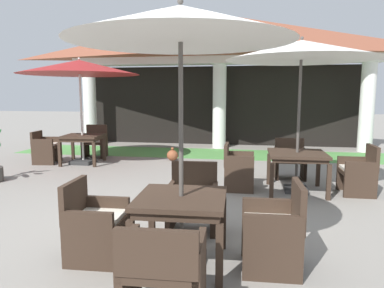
{
  "coord_description": "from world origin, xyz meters",
  "views": [
    {
      "loc": [
        1.11,
        -4.15,
        1.77
      ],
      "look_at": [
        -0.05,
        2.58,
        0.81
      ],
      "focal_mm": 33.19,
      "sensor_mm": 36.0,
      "label": 1
    }
  ],
  "objects_px": {
    "patio_chair_near_foreground_west": "(46,148)",
    "patio_chair_mid_right_west": "(94,223)",
    "patio_umbrella_mid_left": "(301,51)",
    "patio_chair_mid_right_north": "(193,200)",
    "patio_chair_near_foreground_north": "(95,142)",
    "patio_chair_mid_left_north": "(290,160)",
    "patio_chair_mid_left_west": "(238,167)",
    "patio_umbrella_near_foreground": "(79,68)",
    "patio_table_mid_left": "(297,157)",
    "patio_chair_mid_left_east": "(359,172)",
    "terracotta_urn": "(172,155)",
    "patio_table_near_foreground": "(82,139)",
    "patio_chair_mid_right_east": "(275,229)",
    "patio_table_mid_right": "(181,205)",
    "patio_chair_mid_right_south": "(163,270)",
    "patio_umbrella_mid_right": "(181,26)"
  },
  "relations": [
    {
      "from": "patio_chair_near_foreground_west",
      "to": "patio_chair_mid_left_west",
      "type": "bearing_deg",
      "value": 63.81
    },
    {
      "from": "patio_chair_mid_left_north",
      "to": "patio_chair_near_foreground_west",
      "type": "bearing_deg",
      "value": -6.68
    },
    {
      "from": "patio_umbrella_near_foreground",
      "to": "patio_chair_mid_left_west",
      "type": "xyz_separation_m",
      "value": [
        4.03,
        -1.83,
        -1.99
      ]
    },
    {
      "from": "patio_umbrella_mid_left",
      "to": "patio_chair_mid_right_north",
      "type": "relative_size",
      "value": 3.16
    },
    {
      "from": "terracotta_urn",
      "to": "patio_umbrella_mid_left",
      "type": "bearing_deg",
      "value": -41.92
    },
    {
      "from": "patio_chair_near_foreground_north",
      "to": "patio_table_mid_right",
      "type": "relative_size",
      "value": 0.95
    },
    {
      "from": "patio_table_near_foreground",
      "to": "patio_chair_mid_right_west",
      "type": "xyz_separation_m",
      "value": [
        2.63,
        -4.94,
        -0.24
      ]
    },
    {
      "from": "patio_umbrella_mid_right",
      "to": "patio_chair_mid_right_west",
      "type": "relative_size",
      "value": 3.13
    },
    {
      "from": "patio_chair_near_foreground_west",
      "to": "patio_chair_near_foreground_north",
      "type": "bearing_deg",
      "value": 135.24
    },
    {
      "from": "patio_chair_mid_left_east",
      "to": "patio_chair_mid_left_west",
      "type": "relative_size",
      "value": 1.03
    },
    {
      "from": "patio_chair_near_foreground_north",
      "to": "patio_umbrella_mid_right",
      "type": "height_order",
      "value": "patio_umbrella_mid_right"
    },
    {
      "from": "patio_chair_mid_right_east",
      "to": "patio_chair_mid_right_north",
      "type": "height_order",
      "value": "patio_chair_mid_right_east"
    },
    {
      "from": "patio_chair_mid_right_south",
      "to": "terracotta_urn",
      "type": "relative_size",
      "value": 2.26
    },
    {
      "from": "patio_chair_mid_right_north",
      "to": "patio_chair_mid_left_west",
      "type": "bearing_deg",
      "value": -105.62
    },
    {
      "from": "patio_table_mid_left",
      "to": "patio_chair_mid_right_south",
      "type": "xyz_separation_m",
      "value": [
        -1.47,
        -4.03,
        -0.23
      ]
    },
    {
      "from": "patio_umbrella_near_foreground",
      "to": "patio_chair_near_foreground_north",
      "type": "relative_size",
      "value": 3.28
    },
    {
      "from": "patio_chair_mid_right_north",
      "to": "patio_chair_near_foreground_north",
      "type": "bearing_deg",
      "value": -55.97
    },
    {
      "from": "patio_table_mid_left",
      "to": "patio_umbrella_mid_left",
      "type": "relative_size",
      "value": 0.37
    },
    {
      "from": "patio_umbrella_near_foreground",
      "to": "patio_chair_mid_right_west",
      "type": "xyz_separation_m",
      "value": [
        2.63,
        -4.94,
        -2.02
      ]
    },
    {
      "from": "patio_chair_near_foreground_north",
      "to": "patio_chair_mid_right_west",
      "type": "xyz_separation_m",
      "value": [
        2.76,
        -5.92,
        -0.02
      ]
    },
    {
      "from": "patio_umbrella_near_foreground",
      "to": "patio_chair_mid_right_east",
      "type": "xyz_separation_m",
      "value": [
        4.54,
        -4.86,
        -2.0
      ]
    },
    {
      "from": "patio_table_near_foreground",
      "to": "patio_chair_mid_right_north",
      "type": "relative_size",
      "value": 1.18
    },
    {
      "from": "patio_umbrella_near_foreground",
      "to": "terracotta_urn",
      "type": "bearing_deg",
      "value": 20.46
    },
    {
      "from": "patio_table_mid_left",
      "to": "patio_chair_mid_right_west",
      "type": "bearing_deg",
      "value": -128.2
    },
    {
      "from": "patio_chair_mid_left_north",
      "to": "patio_chair_mid_left_west",
      "type": "xyz_separation_m",
      "value": [
        -1.05,
        -1.08,
        0.02
      ]
    },
    {
      "from": "patio_table_mid_left",
      "to": "patio_table_mid_right",
      "type": "relative_size",
      "value": 1.07
    },
    {
      "from": "patio_chair_mid_left_east",
      "to": "patio_chair_mid_right_north",
      "type": "relative_size",
      "value": 1.01
    },
    {
      "from": "patio_table_mid_left",
      "to": "patio_chair_mid_left_east",
      "type": "xyz_separation_m",
      "value": [
        1.07,
        0.01,
        -0.23
      ]
    },
    {
      "from": "patio_table_mid_right",
      "to": "patio_chair_mid_right_north",
      "type": "height_order",
      "value": "patio_chair_mid_right_north"
    },
    {
      "from": "patio_chair_mid_left_west",
      "to": "patio_table_mid_right",
      "type": "height_order",
      "value": "patio_chair_mid_left_west"
    },
    {
      "from": "patio_table_mid_right",
      "to": "terracotta_urn",
      "type": "xyz_separation_m",
      "value": [
        -1.41,
        5.71,
        -0.48
      ]
    },
    {
      "from": "patio_chair_near_foreground_west",
      "to": "patio_chair_mid_right_east",
      "type": "distance_m",
      "value": 7.26
    },
    {
      "from": "patio_chair_near_foreground_west",
      "to": "patio_chair_mid_right_west",
      "type": "bearing_deg",
      "value": 29.43
    },
    {
      "from": "patio_table_mid_left",
      "to": "patio_umbrella_mid_right",
      "type": "bearing_deg",
      "value": -116.1
    },
    {
      "from": "patio_chair_near_foreground_west",
      "to": "patio_chair_mid_left_north",
      "type": "relative_size",
      "value": 0.99
    },
    {
      "from": "patio_table_mid_right",
      "to": "patio_chair_mid_right_west",
      "type": "height_order",
      "value": "patio_chair_mid_right_west"
    },
    {
      "from": "patio_umbrella_near_foreground",
      "to": "patio_chair_mid_right_north",
      "type": "bearing_deg",
      "value": -48.12
    },
    {
      "from": "patio_table_near_foreground",
      "to": "terracotta_urn",
      "type": "xyz_separation_m",
      "value": [
        2.17,
        0.81,
        -0.49
      ]
    },
    {
      "from": "patio_chair_mid_right_east",
      "to": "patio_chair_mid_right_north",
      "type": "bearing_deg",
      "value": 44.96
    },
    {
      "from": "patio_umbrella_near_foreground",
      "to": "patio_chair_mid_left_west",
      "type": "distance_m",
      "value": 4.85
    },
    {
      "from": "patio_chair_near_foreground_north",
      "to": "patio_chair_mid_right_north",
      "type": "bearing_deg",
      "value": 119.36
    },
    {
      "from": "patio_umbrella_mid_left",
      "to": "patio_chair_mid_right_east",
      "type": "xyz_separation_m",
      "value": [
        -0.56,
        -3.04,
        -2.1
      ]
    },
    {
      "from": "patio_chair_mid_right_north",
      "to": "terracotta_urn",
      "type": "distance_m",
      "value": 4.96
    },
    {
      "from": "patio_chair_mid_left_north",
      "to": "patio_chair_mid_left_west",
      "type": "bearing_deg",
      "value": 45.05
    },
    {
      "from": "patio_umbrella_near_foreground",
      "to": "patio_chair_mid_right_north",
      "type": "xyz_separation_m",
      "value": [
        3.54,
        -3.95,
        -2.01
      ]
    },
    {
      "from": "patio_chair_near_foreground_north",
      "to": "patio_chair_mid_left_west",
      "type": "bearing_deg",
      "value": 138.64
    },
    {
      "from": "patio_chair_mid_right_south",
      "to": "patio_chair_mid_right_west",
      "type": "bearing_deg",
      "value": 135.15
    },
    {
      "from": "patio_chair_mid_left_east",
      "to": "patio_chair_mid_right_east",
      "type": "bearing_deg",
      "value": 151.15
    },
    {
      "from": "patio_umbrella_near_foreground",
      "to": "terracotta_urn",
      "type": "height_order",
      "value": "patio_umbrella_near_foreground"
    },
    {
      "from": "patio_chair_mid_left_east",
      "to": "patio_chair_mid_right_west",
      "type": "relative_size",
      "value": 1.03
    }
  ]
}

